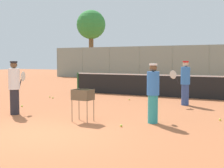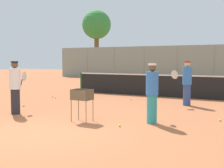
# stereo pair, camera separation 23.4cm
# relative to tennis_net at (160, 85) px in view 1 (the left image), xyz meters

# --- Properties ---
(ground_plane) EXTENTS (80.00, 80.00, 0.00)m
(ground_plane) POSITION_rel_tennis_net_xyz_m (0.00, -8.64, -0.56)
(ground_plane) COLOR #B7663D
(tennis_net) EXTENTS (9.58, 0.10, 1.07)m
(tennis_net) POSITION_rel_tennis_net_xyz_m (0.00, 0.00, 0.00)
(tennis_net) COLOR #26592D
(tennis_net) RESTS_ON ground_plane
(back_fence) EXTENTS (31.24, 0.08, 3.01)m
(back_fence) POSITION_rel_tennis_net_xyz_m (0.00, 12.20, 0.95)
(back_fence) COLOR gray
(back_fence) RESTS_ON ground_plane
(tree_1) EXTENTS (3.41, 3.41, 7.63)m
(tree_1) POSITION_rel_tennis_net_xyz_m (-14.63, 17.49, 5.25)
(tree_1) COLOR brown
(tree_1) RESTS_ON ground_plane
(player_white_outfit) EXTENTS (0.38, 0.88, 1.67)m
(player_white_outfit) POSITION_rel_tennis_net_xyz_m (1.90, -6.11, 0.31)
(player_white_outfit) COLOR teal
(player_white_outfit) RESTS_ON ground_plane
(player_red_cap) EXTENTS (0.36, 0.90, 1.73)m
(player_red_cap) POSITION_rel_tennis_net_xyz_m (-2.57, -6.87, 0.34)
(player_red_cap) COLOR #26262D
(player_red_cap) RESTS_ON ground_plane
(player_yellow_shirt) EXTENTS (0.71, 0.71, 1.73)m
(player_yellow_shirt) POSITION_rel_tennis_net_xyz_m (1.80, -2.26, 0.34)
(player_yellow_shirt) COLOR #334C8C
(player_yellow_shirt) RESTS_ON ground_plane
(ball_cart) EXTENTS (0.56, 0.41, 0.93)m
(ball_cart) POSITION_rel_tennis_net_xyz_m (0.05, -6.84, 0.14)
(ball_cart) COLOR brown
(ball_cart) RESTS_ON ground_plane
(tennis_ball_0) EXTENTS (0.07, 0.07, 0.07)m
(tennis_ball_0) POSITION_rel_tennis_net_xyz_m (-0.75, -1.92, -0.52)
(tennis_ball_0) COLOR #D1E54C
(tennis_ball_0) RESTS_ON ground_plane
(tennis_ball_1) EXTENTS (0.07, 0.07, 0.07)m
(tennis_ball_1) POSITION_rel_tennis_net_xyz_m (-4.47, -2.77, -0.52)
(tennis_ball_1) COLOR #D1E54C
(tennis_ball_1) RESTS_ON ground_plane
(tennis_ball_2) EXTENTS (0.07, 0.07, 0.07)m
(tennis_ball_2) POSITION_rel_tennis_net_xyz_m (-4.73, -0.50, -0.52)
(tennis_ball_2) COLOR #D1E54C
(tennis_ball_2) RESTS_ON ground_plane
(tennis_ball_3) EXTENTS (0.07, 0.07, 0.07)m
(tennis_ball_3) POSITION_rel_tennis_net_xyz_m (-3.68, -1.87, -0.52)
(tennis_ball_3) COLOR #D1E54C
(tennis_ball_3) RESTS_ON ground_plane
(tennis_ball_4) EXTENTS (0.07, 0.07, 0.07)m
(tennis_ball_4) POSITION_rel_tennis_net_xyz_m (3.52, -4.91, -0.52)
(tennis_ball_4) COLOR #D1E54C
(tennis_ball_4) RESTS_ON ground_plane
(tennis_ball_5) EXTENTS (0.07, 0.07, 0.07)m
(tennis_ball_5) POSITION_rel_tennis_net_xyz_m (-3.52, -5.57, -0.52)
(tennis_ball_5) COLOR #D1E54C
(tennis_ball_5) RESTS_ON ground_plane
(tennis_ball_6) EXTENTS (0.07, 0.07, 0.07)m
(tennis_ball_6) POSITION_rel_tennis_net_xyz_m (-4.10, -3.00, -0.52)
(tennis_ball_6) COLOR #D1E54C
(tennis_ball_6) RESTS_ON ground_plane
(tennis_ball_7) EXTENTS (0.07, 0.07, 0.07)m
(tennis_ball_7) POSITION_rel_tennis_net_xyz_m (1.34, -6.98, -0.52)
(tennis_ball_7) COLOR #D1E54C
(tennis_ball_7) RESTS_ON ground_plane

